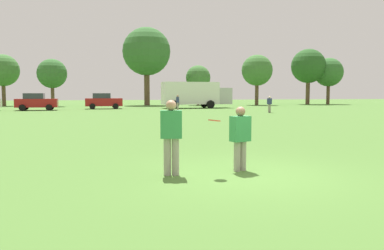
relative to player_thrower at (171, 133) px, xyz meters
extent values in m
plane|color=#47702D|center=(1.60, -0.35, -0.94)|extent=(193.65, 193.65, 0.00)
cylinder|color=gray|center=(-0.09, 0.02, -0.52)|extent=(0.16, 0.16, 0.83)
cylinder|color=gray|center=(0.09, -0.02, -0.52)|extent=(0.16, 0.16, 0.83)
cube|color=#338C4C|center=(0.00, 0.00, 0.19)|extent=(0.51, 0.35, 0.61)
sphere|color=tan|center=(0.00, 0.00, 0.61)|extent=(0.23, 0.23, 0.23)
cylinder|color=gray|center=(1.73, 0.15, -0.59)|extent=(0.16, 0.16, 0.69)
cylinder|color=gray|center=(1.57, 0.09, -0.59)|extent=(0.16, 0.16, 0.69)
cube|color=#338C4C|center=(1.65, 0.12, 0.05)|extent=(0.51, 0.39, 0.59)
sphere|color=#8C664C|center=(1.65, 0.12, 0.45)|extent=(0.23, 0.23, 0.23)
cylinder|color=#E54C33|center=(0.92, -0.21, 0.28)|extent=(0.27, 0.27, 0.07)
cube|color=#D8590C|center=(1.18, 7.36, -0.92)|extent=(0.32, 0.32, 0.03)
cone|color=orange|center=(1.18, 7.36, -0.68)|extent=(0.24, 0.24, 0.45)
cube|color=maroon|center=(-8.49, 34.95, -0.16)|extent=(4.25, 1.93, 0.90)
cube|color=#2D333D|center=(-8.74, 34.94, 0.56)|extent=(2.05, 1.70, 0.64)
cylinder|color=black|center=(-7.22, 35.99, -0.61)|extent=(0.67, 0.24, 0.66)
cylinder|color=black|center=(-7.16, 33.99, -0.61)|extent=(0.67, 0.24, 0.66)
cylinder|color=black|center=(-9.82, 35.91, -0.61)|extent=(0.67, 0.24, 0.66)
cylinder|color=black|center=(-9.76, 33.91, -0.61)|extent=(0.67, 0.24, 0.66)
cube|color=maroon|center=(-1.55, 37.41, -0.16)|extent=(4.25, 1.93, 0.90)
cube|color=#2D333D|center=(-1.80, 37.40, 0.56)|extent=(2.05, 1.70, 0.64)
cylinder|color=black|center=(-0.28, 38.45, -0.61)|extent=(0.67, 0.24, 0.66)
cylinder|color=black|center=(-0.22, 36.45, -0.61)|extent=(0.67, 0.24, 0.66)
cylinder|color=black|center=(-2.88, 38.37, -0.61)|extent=(0.67, 0.24, 0.66)
cylinder|color=black|center=(-2.82, 36.37, -0.61)|extent=(0.67, 0.24, 0.66)
cube|color=white|center=(8.78, 37.39, 0.89)|extent=(6.87, 2.71, 2.70)
cube|color=#B2B2B7|center=(12.98, 37.52, 0.54)|extent=(1.87, 2.35, 2.00)
cylinder|color=black|center=(10.95, 38.83, -0.46)|extent=(0.97, 0.31, 0.96)
cylinder|color=black|center=(11.03, 36.09, -0.46)|extent=(0.97, 0.31, 0.96)
cylinder|color=black|center=(6.53, 38.69, -0.46)|extent=(0.97, 0.31, 0.96)
cylinder|color=black|center=(6.61, 35.95, -0.46)|extent=(0.97, 0.31, 0.96)
cylinder|color=gray|center=(6.05, 31.20, -0.52)|extent=(0.16, 0.16, 0.84)
cylinder|color=gray|center=(6.10, 31.37, -0.52)|extent=(0.16, 0.16, 0.84)
cube|color=navy|center=(6.07, 31.29, 0.20)|extent=(0.39, 0.51, 0.59)
sphere|color=tan|center=(6.07, 31.29, 0.60)|extent=(0.23, 0.23, 0.23)
cylinder|color=gray|center=(13.60, 25.00, -0.54)|extent=(0.15, 0.15, 0.79)
cylinder|color=gray|center=(13.75, 25.07, -0.54)|extent=(0.15, 0.15, 0.79)
cube|color=navy|center=(13.68, 25.03, 0.13)|extent=(0.49, 0.40, 0.56)
sphere|color=beige|center=(13.68, 25.03, 0.51)|extent=(0.21, 0.21, 0.21)
cylinder|color=brown|center=(-15.50, 50.82, 0.64)|extent=(0.53, 0.53, 3.16)
sphere|color=#3D7033|center=(-15.50, 50.82, 4.14)|extent=(4.51, 4.51, 4.51)
cylinder|color=brown|center=(-8.45, 47.41, 0.47)|extent=(0.47, 0.47, 2.81)
sphere|color=#33662D|center=(-8.45, 47.41, 3.59)|extent=(4.02, 4.02, 4.02)
cylinder|color=brown|center=(4.83, 49.76, 1.58)|extent=(0.84, 0.84, 5.04)
sphere|color=#33662D|center=(4.83, 49.76, 7.16)|extent=(7.20, 7.20, 7.20)
cylinder|color=brown|center=(12.35, 47.78, 0.36)|extent=(0.43, 0.43, 2.59)
sphere|color=#3D7033|center=(12.35, 47.78, 3.23)|extent=(3.70, 3.70, 3.70)
cylinder|color=brown|center=(21.52, 47.04, 0.73)|extent=(0.55, 0.55, 3.33)
sphere|color=#3D7033|center=(21.52, 47.04, 4.41)|extent=(4.76, 4.76, 4.76)
cylinder|color=brown|center=(31.28, 48.89, 1.02)|extent=(0.65, 0.65, 3.91)
sphere|color=#285623|center=(31.28, 48.89, 5.35)|extent=(5.59, 5.59, 5.59)
cylinder|color=brown|center=(34.76, 48.44, 0.71)|extent=(0.55, 0.55, 3.29)
sphere|color=#33662D|center=(34.76, 48.44, 4.35)|extent=(4.70, 4.70, 4.70)
camera|label=1|loc=(-1.41, -8.19, 0.87)|focal=35.56mm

